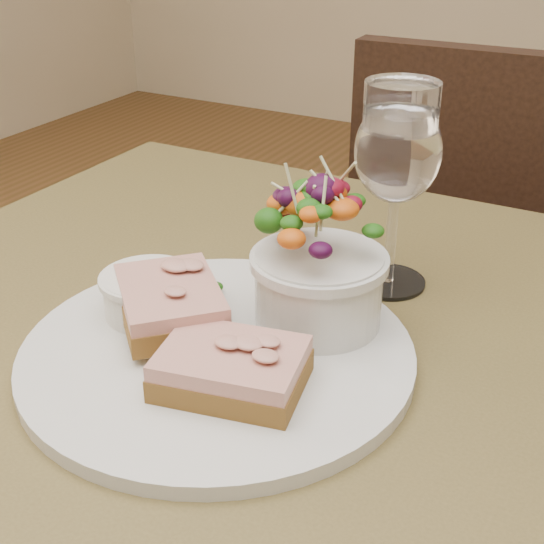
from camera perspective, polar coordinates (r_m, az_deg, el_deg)
The scene contains 9 objects.
cafe_table at distance 0.67m, azimuth -1.51°, elevation -13.04°, with size 0.80×0.80×0.75m.
chair_far at distance 1.40m, azimuth 15.96°, elevation -8.13°, with size 0.43×0.43×0.90m.
dinner_plate at distance 0.60m, azimuth -4.13°, elevation -6.11°, with size 0.31×0.31×0.01m, color silver.
sandwich_front at distance 0.54m, azimuth -3.07°, elevation -7.27°, with size 0.12×0.09×0.03m.
sandwich_back at distance 0.61m, azimuth -7.67°, elevation -2.27°, with size 0.13×0.13×0.03m.
ramekin at distance 0.64m, azimuth -9.26°, elevation -1.53°, with size 0.07×0.07×0.04m.
salad_bowl at distance 0.60m, azimuth 3.59°, elevation 1.13°, with size 0.10×0.10×0.13m.
garnish at distance 0.67m, azimuth -6.23°, elevation -0.84°, with size 0.05×0.04×0.02m.
wine_glass at distance 0.67m, azimuth 9.43°, elevation 8.48°, with size 0.08×0.08×0.18m.
Camera 1 is at (0.26, -0.44, 1.09)m, focal length 50.00 mm.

